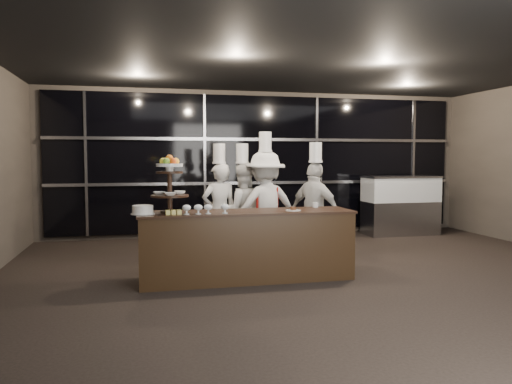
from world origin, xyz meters
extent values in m
plane|color=black|center=(0.00, 0.00, 0.00)|extent=(10.00, 10.00, 0.00)
plane|color=black|center=(0.00, 0.00, 3.00)|extent=(10.00, 10.00, 0.00)
plane|color=#473F38|center=(0.00, 5.00, 1.50)|extent=(9.00, 0.00, 9.00)
cube|color=black|center=(0.00, 4.94, 1.50)|extent=(8.60, 0.04, 2.80)
cube|color=#A5A5AA|center=(0.00, 4.89, 1.10)|extent=(8.60, 0.06, 0.06)
cube|color=#A5A5AA|center=(0.00, 4.89, 2.00)|extent=(8.60, 0.06, 0.06)
cube|color=#A5A5AA|center=(-3.50, 4.91, 1.50)|extent=(0.05, 0.05, 2.80)
cube|color=#A5A5AA|center=(-1.20, 4.91, 1.50)|extent=(0.05, 0.05, 2.80)
cube|color=#A5A5AA|center=(1.20, 4.91, 1.50)|extent=(0.05, 0.05, 2.80)
cube|color=#A5A5AA|center=(3.50, 4.91, 1.50)|extent=(0.05, 0.05, 2.80)
cube|color=black|center=(-1.12, 1.22, 0.45)|extent=(2.80, 0.70, 0.90)
cube|color=black|center=(-1.12, 1.22, 0.91)|extent=(2.84, 0.74, 0.03)
cylinder|color=black|center=(-2.12, 1.22, 0.94)|extent=(0.24, 0.24, 0.03)
cylinder|color=black|center=(-2.12, 1.22, 1.27)|extent=(0.06, 0.06, 0.70)
cylinder|color=black|center=(-2.12, 1.22, 1.14)|extent=(0.48, 0.48, 0.02)
cylinder|color=black|center=(-2.12, 1.22, 1.44)|extent=(0.34, 0.34, 0.02)
cylinder|color=white|center=(-2.12, 1.22, 1.48)|extent=(0.10, 0.10, 0.06)
cylinder|color=white|center=(-2.12, 1.22, 1.53)|extent=(0.34, 0.34, 0.04)
sphere|color=#FEA215|center=(-2.04, 1.22, 1.58)|extent=(0.09, 0.09, 0.09)
sphere|color=#69B82F|center=(-2.08, 1.29, 1.58)|extent=(0.09, 0.09, 0.09)
sphere|color=#FFA115|center=(-2.16, 1.29, 1.58)|extent=(0.09, 0.09, 0.09)
sphere|color=yellow|center=(-2.20, 1.22, 1.58)|extent=(0.09, 0.09, 0.09)
sphere|color=#71A42A|center=(-2.16, 1.15, 1.58)|extent=(0.09, 0.09, 0.09)
sphere|color=#E74E13|center=(-2.08, 1.15, 1.58)|extent=(0.09, 0.09, 0.09)
sphere|color=orange|center=(-2.12, 1.22, 1.62)|extent=(0.09, 0.09, 0.09)
imported|color=white|center=(-2.25, 1.28, 1.17)|extent=(0.16, 0.16, 0.04)
imported|color=white|center=(-1.99, 1.28, 1.18)|extent=(0.15, 0.15, 0.05)
imported|color=white|center=(-2.12, 1.10, 1.17)|extent=(0.16, 0.16, 0.04)
cylinder|color=silver|center=(-1.93, 1.00, 0.93)|extent=(0.07, 0.07, 0.01)
cylinder|color=silver|center=(-1.93, 1.00, 0.96)|extent=(0.02, 0.02, 0.05)
ellipsoid|color=silver|center=(-1.93, 1.00, 1.01)|extent=(0.11, 0.11, 0.08)
ellipsoid|color=#21C860|center=(-1.93, 1.00, 1.01)|extent=(0.08, 0.08, 0.05)
cylinder|color=silver|center=(-1.79, 1.00, 0.93)|extent=(0.07, 0.07, 0.01)
cylinder|color=silver|center=(-1.79, 1.00, 0.96)|extent=(0.02, 0.02, 0.05)
ellipsoid|color=silver|center=(-1.79, 1.00, 1.01)|extent=(0.11, 0.11, 0.08)
ellipsoid|color=#B5361C|center=(-1.79, 1.00, 1.01)|extent=(0.08, 0.08, 0.05)
cylinder|color=silver|center=(-1.66, 1.00, 0.93)|extent=(0.07, 0.07, 0.01)
cylinder|color=silver|center=(-1.66, 1.00, 0.96)|extent=(0.02, 0.02, 0.05)
ellipsoid|color=silver|center=(-1.66, 1.00, 1.01)|extent=(0.11, 0.11, 0.08)
ellipsoid|color=beige|center=(-1.66, 1.00, 1.01)|extent=(0.08, 0.08, 0.05)
cylinder|color=silver|center=(-1.45, 1.00, 0.93)|extent=(0.07, 0.07, 0.01)
cylinder|color=silver|center=(-1.45, 1.00, 0.96)|extent=(0.02, 0.02, 0.05)
ellipsoid|color=silver|center=(-1.45, 1.00, 1.01)|extent=(0.11, 0.11, 0.08)
ellipsoid|color=#4B2215|center=(-1.45, 1.00, 1.01)|extent=(0.08, 0.08, 0.05)
cylinder|color=white|center=(-2.46, 1.17, 0.93)|extent=(0.30, 0.30, 0.01)
cylinder|color=white|center=(-2.46, 1.17, 0.98)|extent=(0.26, 0.26, 0.10)
cube|color=#DFD36D|center=(-2.16, 1.02, 0.95)|extent=(0.05, 0.06, 0.05)
cube|color=#DFD36D|center=(-2.09, 1.02, 0.95)|extent=(0.05, 0.06, 0.05)
cube|color=#DFD36D|center=(-2.02, 1.02, 0.95)|extent=(0.05, 0.06, 0.05)
cube|color=#DFD36D|center=(-2.16, 1.09, 0.95)|extent=(0.05, 0.06, 0.05)
cube|color=#DFD36D|center=(-2.09, 1.09, 0.95)|extent=(0.05, 0.06, 0.05)
cube|color=#DFD36D|center=(-2.02, 1.09, 0.95)|extent=(0.05, 0.06, 0.05)
cylinder|color=white|center=(-0.51, 1.12, 0.93)|extent=(0.20, 0.20, 0.01)
cylinder|color=#4C2814|center=(-0.51, 1.12, 0.95)|extent=(0.08, 0.08, 0.04)
cylinder|color=white|center=(-0.07, 1.47, 0.96)|extent=(0.08, 0.08, 0.07)
cube|color=#A5A5AA|center=(2.86, 4.30, 0.35)|extent=(1.53, 0.66, 0.70)
cube|color=silver|center=(2.86, 4.30, 0.95)|extent=(1.53, 0.66, 0.50)
cube|color=#FFC67F|center=(2.86, 4.30, 0.95)|extent=(1.42, 0.55, 0.40)
cube|color=#A5A5AA|center=(2.86, 4.30, 1.22)|extent=(1.55, 0.68, 0.04)
imported|color=silver|center=(-1.30, 2.42, 0.77)|extent=(0.63, 0.48, 1.54)
cylinder|color=white|center=(-1.30, 2.42, 1.69)|extent=(0.19, 0.19, 0.30)
cylinder|color=white|center=(-1.30, 2.42, 1.55)|extent=(0.21, 0.21, 0.03)
imported|color=white|center=(-0.92, 2.46, 0.77)|extent=(0.76, 0.60, 1.54)
cylinder|color=white|center=(-0.92, 2.46, 1.69)|extent=(0.19, 0.19, 0.30)
cylinder|color=white|center=(-0.92, 2.46, 1.55)|extent=(0.21, 0.21, 0.03)
imported|color=silver|center=(-0.62, 2.21, 0.86)|extent=(1.20, 0.80, 1.72)
cylinder|color=white|center=(-0.62, 2.21, 1.87)|extent=(0.19, 0.19, 0.30)
cylinder|color=white|center=(-0.62, 2.21, 1.72)|extent=(0.21, 0.21, 0.03)
cube|color=#A2120C|center=(-0.62, 2.09, 0.86)|extent=(0.34, 0.03, 0.64)
imported|color=silver|center=(0.14, 2.05, 0.78)|extent=(0.83, 0.97, 1.56)
cylinder|color=white|center=(0.14, 2.05, 1.71)|extent=(0.19, 0.19, 0.30)
cylinder|color=white|center=(0.14, 2.05, 1.56)|extent=(0.21, 0.21, 0.03)
camera|label=1|loc=(-2.50, -5.20, 1.63)|focal=35.00mm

